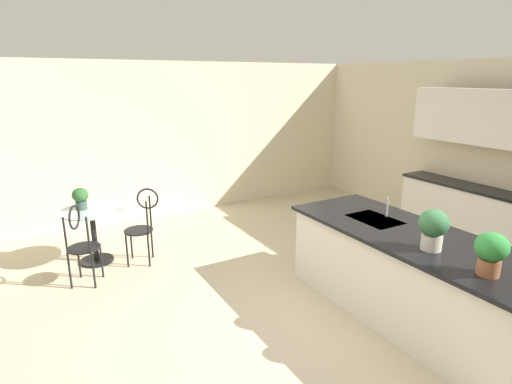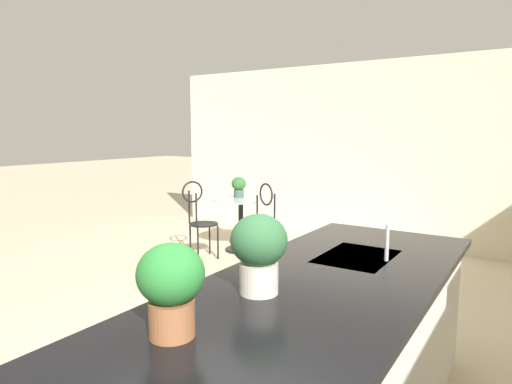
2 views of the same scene
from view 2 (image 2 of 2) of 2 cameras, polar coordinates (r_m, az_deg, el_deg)
ground_plane at (r=3.34m, az=-4.32°, el=-22.31°), size 40.00×40.00×0.00m
wall_left_window at (r=6.80m, az=17.83°, el=4.67°), size 0.12×7.80×2.70m
kitchen_island at (r=2.51m, az=7.86°, el=-21.18°), size 2.80×1.06×0.92m
bistro_table at (r=6.26m, az=-1.95°, el=-3.54°), size 0.80×0.80×0.74m
chair_near_window at (r=5.88m, az=-7.26°, el=-3.08°), size 0.52×0.52×1.04m
chair_by_island at (r=5.64m, az=0.77°, el=-3.49°), size 0.50×0.52×1.04m
sink_faucet at (r=2.73m, az=16.45°, el=-6.24°), size 0.02×0.02×0.22m
potted_plant_on_table at (r=6.32m, az=-2.23°, el=0.80°), size 0.21×0.21×0.29m
potted_plant_counter_far at (r=1.69m, az=-10.85°, el=-11.48°), size 0.25×0.25×0.35m
potted_plant_counter_near at (r=2.08m, az=0.38°, el=-7.25°), size 0.27×0.27×0.38m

